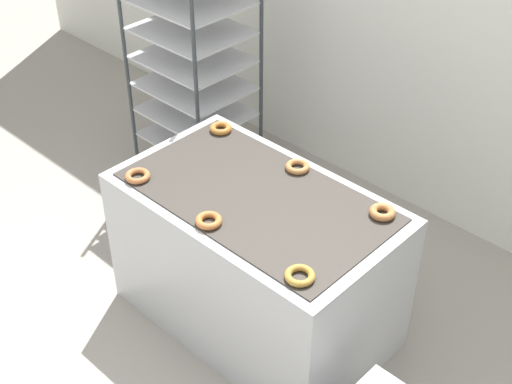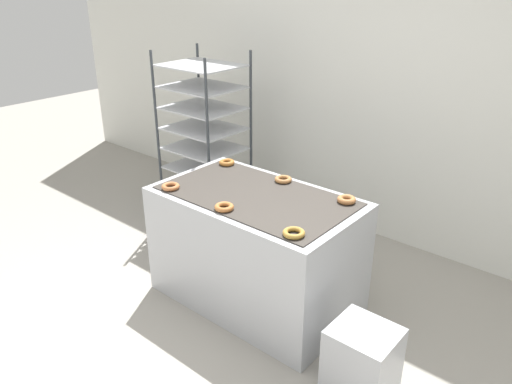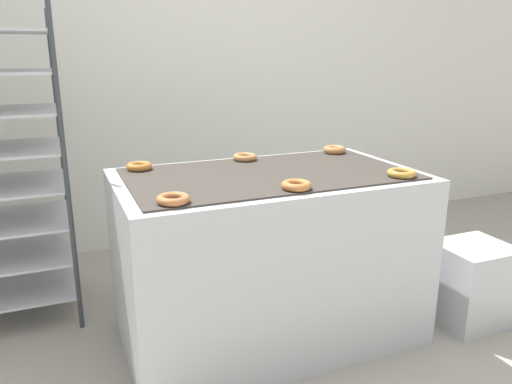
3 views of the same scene
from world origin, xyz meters
name	(u,v)px [view 1 (image 1 of 3)]	position (x,y,z in m)	size (l,w,h in m)	color
fryer_machine	(256,261)	(0.00, 0.66, 0.41)	(1.38, 0.81, 0.83)	#B7BABF
baking_rack_cart	(194,72)	(-1.18, 1.34, 0.81)	(0.67, 0.56, 1.58)	#33383D
donut_near_left	(138,176)	(-0.51, 0.36, 0.84)	(0.12, 0.12, 0.03)	#B2683A
donut_near_center	(209,221)	(-0.01, 0.36, 0.84)	(0.12, 0.12, 0.03)	#B56B35
donut_near_right	(300,276)	(0.52, 0.37, 0.84)	(0.13, 0.13, 0.03)	#AA7F34
donut_far_left	(221,128)	(-0.54, 0.95, 0.84)	(0.12, 0.12, 0.03)	#B06C2D
donut_far_center	(298,167)	(0.00, 0.96, 0.84)	(0.12, 0.12, 0.03)	#AE7340
donut_far_right	(382,212)	(0.52, 0.94, 0.85)	(0.12, 0.12, 0.04)	#B4723F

